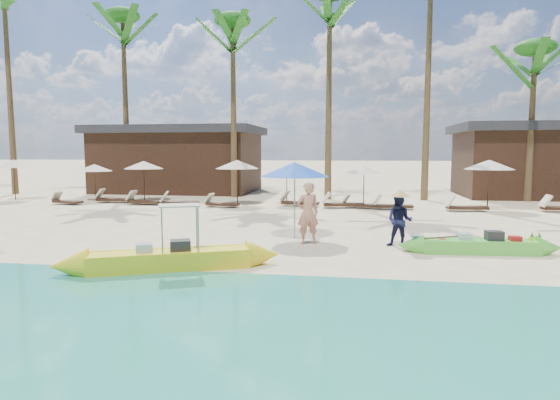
% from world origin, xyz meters
% --- Properties ---
extents(ground, '(240.00, 240.00, 0.00)m').
position_xyz_m(ground, '(0.00, 0.00, 0.00)').
color(ground, beige).
rests_on(ground, ground).
extents(wet_sand_strip, '(240.00, 4.50, 0.01)m').
position_xyz_m(wet_sand_strip, '(0.00, -5.00, 0.00)').
color(wet_sand_strip, tan).
rests_on(wet_sand_strip, ground).
extents(green_canoe, '(4.76, 0.83, 0.61)m').
position_xyz_m(green_canoe, '(6.95, 0.54, 0.20)').
color(green_canoe, '#5AD741').
rests_on(green_canoe, ground).
extents(yellow_canoe, '(5.40, 2.63, 1.49)m').
position_xyz_m(yellow_canoe, '(-0.46, -2.40, 0.24)').
color(yellow_canoe, yellow).
rests_on(yellow_canoe, ground).
extents(tourist, '(0.77, 0.64, 1.81)m').
position_xyz_m(tourist, '(2.33, 1.07, 0.91)').
color(tourist, tan).
rests_on(tourist, ground).
extents(vendor_green, '(0.87, 0.76, 1.50)m').
position_xyz_m(vendor_green, '(4.93, 1.00, 0.75)').
color(vendor_green, '#15183A').
rests_on(vendor_green, ground).
extents(blue_umbrella, '(2.19, 2.19, 2.36)m').
position_xyz_m(blue_umbrella, '(1.82, 2.00, 2.13)').
color(blue_umbrella, '#99999E').
rests_on(blue_umbrella, ground).
extents(resort_parasol_2, '(2.17, 2.17, 2.23)m').
position_xyz_m(resort_parasol_2, '(-14.99, 10.81, 2.01)').
color(resort_parasol_2, '#392017').
rests_on(resort_parasol_2, ground).
extents(resort_parasol_3, '(1.93, 1.93, 1.98)m').
position_xyz_m(resort_parasol_3, '(-10.45, 11.30, 1.79)').
color(resort_parasol_3, '#392017').
rests_on(resort_parasol_3, ground).
extents(lounger_3_left, '(1.76, 0.87, 0.57)m').
position_xyz_m(lounger_3_left, '(-10.85, 9.20, 0.19)').
color(lounger_3_left, '#392017').
rests_on(lounger_3_left, ground).
extents(lounger_3_right, '(1.96, 0.80, 0.65)m').
position_xyz_m(lounger_3_right, '(-8.92, 10.35, 0.22)').
color(lounger_3_right, '#392017').
rests_on(lounger_3_right, ground).
extents(resort_parasol_4, '(2.10, 2.10, 2.16)m').
position_xyz_m(resort_parasol_4, '(-7.66, 11.47, 1.95)').
color(resort_parasol_4, '#392017').
rests_on(resort_parasol_4, ground).
extents(lounger_4_left, '(1.88, 0.78, 0.62)m').
position_xyz_m(lounger_4_left, '(-6.95, 9.75, 0.21)').
color(lounger_4_left, '#392017').
rests_on(lounger_4_left, ground).
extents(lounger_4_right, '(1.98, 1.07, 0.64)m').
position_xyz_m(lounger_4_right, '(-4.97, 9.49, 0.21)').
color(lounger_4_right, '#392017').
rests_on(lounger_4_right, ground).
extents(resort_parasol_5, '(2.19, 2.19, 2.25)m').
position_xyz_m(resort_parasol_5, '(-2.21, 10.54, 2.03)').
color(resort_parasol_5, '#392017').
rests_on(resort_parasol_5, ground).
extents(lounger_5_left, '(1.75, 0.78, 0.57)m').
position_xyz_m(lounger_5_left, '(-2.77, 9.35, 0.19)').
color(lounger_5_left, '#392017').
rests_on(lounger_5_left, ground).
extents(resort_parasol_6, '(1.78, 1.78, 1.83)m').
position_xyz_m(resort_parasol_6, '(0.27, 10.87, 1.65)').
color(resort_parasol_6, '#392017').
rests_on(resort_parasol_6, ground).
extents(lounger_6_left, '(1.98, 0.90, 0.65)m').
position_xyz_m(lounger_6_left, '(0.87, 10.34, 0.22)').
color(lounger_6_left, '#392017').
rests_on(lounger_6_left, ground).
extents(lounger_6_right, '(2.02, 0.92, 0.66)m').
position_xyz_m(lounger_6_right, '(2.98, 9.94, 0.22)').
color(lounger_6_right, '#392017').
rests_on(lounger_6_right, ground).
extents(resort_parasol_7, '(1.93, 1.93, 1.99)m').
position_xyz_m(resort_parasol_7, '(4.09, 10.97, 1.79)').
color(resort_parasol_7, '#392017').
rests_on(resort_parasol_7, ground).
extents(lounger_7_left, '(1.74, 0.98, 0.56)m').
position_xyz_m(lounger_7_left, '(3.80, 9.99, 0.19)').
color(lounger_7_left, '#392017').
rests_on(lounger_7_left, ground).
extents(lounger_7_right, '(1.84, 0.68, 0.61)m').
position_xyz_m(lounger_7_right, '(5.32, 9.73, 0.21)').
color(lounger_7_right, '#392017').
rests_on(lounger_7_right, ground).
extents(resort_parasol_8, '(2.23, 2.23, 2.30)m').
position_xyz_m(resort_parasol_8, '(9.77, 10.54, 2.07)').
color(resort_parasol_8, '#392017').
rests_on(resort_parasol_8, ground).
extents(lounger_8_left, '(1.90, 0.73, 0.63)m').
position_xyz_m(lounger_8_left, '(8.54, 9.63, 0.21)').
color(lounger_8_left, '#392017').
rests_on(lounger_8_left, ground).
extents(palm_1, '(2.08, 2.08, 13.60)m').
position_xyz_m(palm_1, '(-17.59, 14.06, 10.82)').
color(palm_1, brown).
rests_on(palm_1, ground).
extents(palm_2, '(2.08, 2.08, 11.33)m').
position_xyz_m(palm_2, '(-10.45, 15.08, 9.18)').
color(palm_2, brown).
rests_on(palm_2, ground).
extents(palm_3, '(2.08, 2.08, 10.52)m').
position_xyz_m(palm_3, '(-3.36, 14.27, 8.58)').
color(palm_3, brown).
rests_on(palm_3, ground).
extents(palm_4, '(2.08, 2.08, 11.70)m').
position_xyz_m(palm_4, '(2.15, 14.01, 9.45)').
color(palm_4, brown).
rests_on(palm_4, ground).
extents(palm_6, '(2.08, 2.08, 8.51)m').
position_xyz_m(palm_6, '(12.84, 14.52, 7.05)').
color(palm_6, brown).
rests_on(palm_6, ground).
extents(pavilion_west, '(10.80, 6.60, 4.30)m').
position_xyz_m(pavilion_west, '(-8.00, 17.50, 2.19)').
color(pavilion_west, '#392017').
rests_on(pavilion_west, ground).
extents(pavilion_east, '(8.80, 6.60, 4.30)m').
position_xyz_m(pavilion_east, '(14.00, 17.50, 2.20)').
color(pavilion_east, '#392017').
rests_on(pavilion_east, ground).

